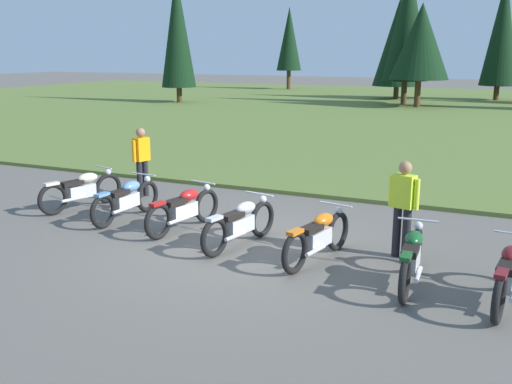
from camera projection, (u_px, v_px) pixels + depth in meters
The scene contains 12 objects.
ground_plane at pixel (242, 248), 10.48m from camera, with size 140.00×140.00×0.00m, color #605B54.
grass_moorland at pixel (440, 112), 33.49m from camera, with size 80.00×44.00×0.10m, color #5B7033.
forest_treeline at pixel (474, 35), 37.07m from camera, with size 41.04×20.90×8.71m.
motorcycle_cream at pixel (82, 190), 12.99m from camera, with size 0.84×2.04×0.88m.
motorcycle_sky_blue at pixel (127, 199), 12.15m from camera, with size 0.62×2.10×0.88m.
motorcycle_red at pixel (184, 209), 11.42m from camera, with size 0.66×2.08×0.88m.
motorcycle_silver at pixel (240, 223), 10.47m from camera, with size 0.68×2.08×0.88m.
motorcycle_orange at pixel (318, 236), 9.73m from camera, with size 0.69×2.08×0.88m.
motorcycle_british_green at pixel (412, 257), 8.73m from camera, with size 0.62×2.10×0.88m.
motorcycle_maroon at pixel (508, 274), 8.06m from camera, with size 0.62×2.10×0.88m.
rider_checking_bike at pixel (142, 158), 13.99m from camera, with size 0.29×0.54×1.67m.
rider_near_row_end at pixel (403, 204), 9.80m from camera, with size 0.53×0.31×1.67m.
Camera 1 is at (4.36, -8.95, 3.43)m, focal length 41.03 mm.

